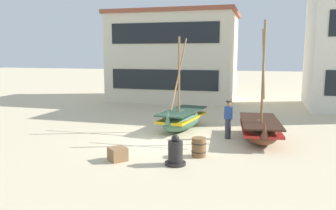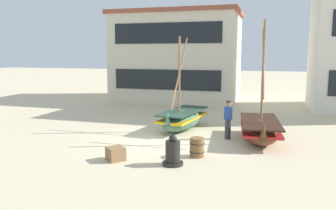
{
  "view_description": "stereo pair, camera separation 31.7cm",
  "coord_description": "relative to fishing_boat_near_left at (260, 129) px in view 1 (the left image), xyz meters",
  "views": [
    {
      "loc": [
        4.13,
        -13.82,
        3.75
      ],
      "look_at": [
        0.0,
        1.0,
        1.4
      ],
      "focal_mm": 36.67,
      "sensor_mm": 36.0,
      "label": 1
    },
    {
      "loc": [
        4.43,
        -13.73,
        3.75
      ],
      "look_at": [
        0.0,
        1.0,
        1.4
      ],
      "focal_mm": 36.67,
      "sensor_mm": 36.0,
      "label": 2
    }
  ],
  "objects": [
    {
      "name": "fishing_boat_centre_large",
      "position": [
        -3.71,
        1.14,
        0.04
      ],
      "size": [
        1.9,
        3.78,
        4.49
      ],
      "color": "#427056",
      "rests_on": "ground"
    },
    {
      "name": "harbor_building_main",
      "position": [
        -6.89,
        11.95,
        2.97
      ],
      "size": [
        9.83,
        6.52,
        6.92
      ],
      "color": "beige",
      "rests_on": "ground"
    },
    {
      "name": "fishing_boat_near_left",
      "position": [
        0.0,
        0.0,
        0.0
      ],
      "size": [
        1.95,
        4.01,
        5.06
      ],
      "color": "brown",
      "rests_on": "ground"
    },
    {
      "name": "capstan_winch",
      "position": [
        -2.69,
        -4.17,
        -0.09
      ],
      "size": [
        0.71,
        0.71,
        1.04
      ],
      "color": "black",
      "rests_on": "ground"
    },
    {
      "name": "wooden_barrel",
      "position": [
        -2.1,
        -3.03,
        -0.16
      ],
      "size": [
        0.56,
        0.56,
        0.7
      ],
      "color": "brown",
      "rests_on": "ground"
    },
    {
      "name": "ground_plane",
      "position": [
        -4.06,
        -1.16,
        -0.51
      ],
      "size": [
        120.0,
        120.0,
        0.0
      ],
      "primitive_type": "plane",
      "color": "beige"
    },
    {
      "name": "fisherman_by_hull",
      "position": [
        -1.35,
        -0.08,
        0.33
      ],
      "size": [
        0.39,
        0.28,
        1.68
      ],
      "color": "#33333D",
      "rests_on": "ground"
    },
    {
      "name": "cargo_crate",
      "position": [
        -4.75,
        -4.27,
        -0.27
      ],
      "size": [
        0.8,
        0.8,
        0.47
      ],
      "primitive_type": "cube",
      "rotation": [
        0.0,
        0.0,
        0.86
      ],
      "color": "olive",
      "rests_on": "ground"
    }
  ]
}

